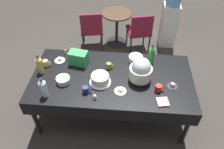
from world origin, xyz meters
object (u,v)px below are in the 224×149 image
(dessert_plate_white, at_px, (60,60))
(water_cooler, at_px, (170,19))
(glass_salad_bowl, at_px, (63,80))
(coffee_mug_tan, at_px, (46,63))
(cupcake_lemon, at_px, (41,82))
(soda_bottle_lime_soda, at_px, (152,54))
(cupcake_mint, at_px, (95,97))
(maroon_chair_right, at_px, (140,30))
(potluck_table, at_px, (112,80))
(ceramic_snack_bowl, at_px, (136,59))
(soda_bottle_water, at_px, (43,88))
(coffee_mug_navy, at_px, (86,90))
(round_cafe_table, at_px, (117,23))
(maroon_chair_left, at_px, (92,28))
(coffee_mug_olive, at_px, (109,66))
(cupcake_vanilla, at_px, (65,51))
(dessert_plate_charcoal, at_px, (172,86))
(slow_cooker, at_px, (141,71))
(soda_carton, at_px, (78,58))
(frosted_layer_cake, at_px, (100,79))
(coffee_mug_red, at_px, (158,88))
(soda_bottle_ginger_ale, at_px, (40,65))
(dessert_plate_cream, at_px, (120,91))

(dessert_plate_white, distance_m, water_cooler, 2.44)
(glass_salad_bowl, height_order, coffee_mug_tan, coffee_mug_tan)
(cupcake_lemon, xyz_separation_m, soda_bottle_lime_soda, (1.46, 0.57, 0.11))
(cupcake_mint, height_order, maroon_chair_right, maroon_chair_right)
(potluck_table, relative_size, ceramic_snack_bowl, 10.64)
(cupcake_lemon, bearing_deg, soda_bottle_water, -57.62)
(cupcake_mint, relative_size, coffee_mug_navy, 0.56)
(round_cafe_table, bearing_deg, maroon_chair_left, -155.31)
(coffee_mug_olive, bearing_deg, cupcake_vanilla, 157.14)
(dessert_plate_charcoal, bearing_deg, dessert_plate_white, 165.87)
(slow_cooker, bearing_deg, soda_carton, 162.88)
(soda_carton, bearing_deg, cupcake_vanilla, 149.20)
(potluck_table, height_order, maroon_chair_right, maroon_chair_right)
(soda_bottle_lime_soda, xyz_separation_m, coffee_mug_tan, (-1.50, -0.21, -0.09))
(cupcake_lemon, relative_size, soda_carton, 0.26)
(cupcake_mint, distance_m, cupcake_vanilla, 1.04)
(ceramic_snack_bowl, xyz_separation_m, soda_carton, (-0.82, -0.11, 0.05))
(frosted_layer_cake, bearing_deg, dessert_plate_white, 148.26)
(ceramic_snack_bowl, bearing_deg, coffee_mug_red, -62.68)
(dessert_plate_charcoal, relative_size, cupcake_mint, 2.10)
(cupcake_lemon, height_order, soda_carton, soda_carton)
(dessert_plate_white, xyz_separation_m, soda_carton, (0.29, -0.03, 0.09))
(maroon_chair_left, bearing_deg, dessert_plate_white, -100.90)
(coffee_mug_tan, bearing_deg, maroon_chair_right, 46.96)
(maroon_chair_right, height_order, round_cafe_table, maroon_chair_right)
(coffee_mug_tan, bearing_deg, potluck_table, -9.51)
(maroon_chair_right, bearing_deg, coffee_mug_tan, -133.04)
(soda_bottle_water, distance_m, coffee_mug_navy, 0.51)
(slow_cooker, relative_size, soda_carton, 1.37)
(soda_bottle_ginger_ale, xyz_separation_m, maroon_chair_left, (0.45, 1.61, -0.39))
(coffee_mug_navy, bearing_deg, coffee_mug_tan, 144.79)
(dessert_plate_cream, distance_m, coffee_mug_navy, 0.44)
(dessert_plate_cream, distance_m, cupcake_lemon, 1.05)
(cupcake_mint, xyz_separation_m, soda_bottle_lime_soda, (0.72, 0.76, 0.11))
(coffee_mug_red, xyz_separation_m, round_cafe_table, (-0.66, 2.06, -0.30))
(glass_salad_bowl, bearing_deg, frosted_layer_cake, 3.66)
(ceramic_snack_bowl, bearing_deg, potluck_table, -131.05)
(dessert_plate_white, relative_size, coffee_mug_red, 1.25)
(coffee_mug_tan, bearing_deg, dessert_plate_cream, -20.69)
(maroon_chair_right, bearing_deg, coffee_mug_navy, -110.59)
(soda_bottle_lime_soda, bearing_deg, dessert_plate_white, -176.61)
(dessert_plate_white, height_order, soda_bottle_lime_soda, soda_bottle_lime_soda)
(coffee_mug_red, bearing_deg, cupcake_vanilla, 153.70)
(coffee_mug_navy, relative_size, coffee_mug_tan, 0.99)
(soda_bottle_ginger_ale, relative_size, coffee_mug_navy, 2.39)
(coffee_mug_navy, distance_m, round_cafe_table, 2.19)
(cupcake_vanilla, bearing_deg, coffee_mug_olive, -22.86)
(ceramic_snack_bowl, bearing_deg, soda_bottle_lime_soda, 0.47)
(soda_bottle_lime_soda, relative_size, maroon_chair_right, 0.36)
(maroon_chair_right, bearing_deg, maroon_chair_left, -179.94)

